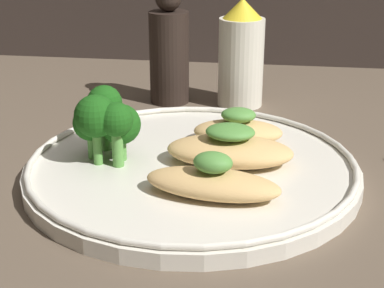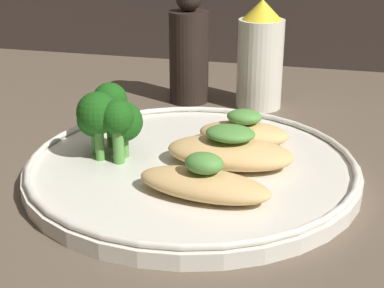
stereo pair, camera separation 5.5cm
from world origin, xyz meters
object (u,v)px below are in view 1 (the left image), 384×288
object	(u,v)px
broccoli_bunch	(107,118)
pepper_grinder	(169,52)
sauce_bottle	(241,55)
plate	(192,167)

from	to	relation	value
broccoli_bunch	pepper_grinder	xyz separation A→B (cm)	(1.93, 22.63, 1.17)
broccoli_bunch	sauce_bottle	xyz separation A→B (cm)	(11.17, 22.63, 1.00)
broccoli_bunch	pepper_grinder	bearing A→B (deg)	85.13
sauce_bottle	pepper_grinder	bearing A→B (deg)	-180.00
plate	sauce_bottle	xyz separation A→B (cm)	(3.02, 22.74, 5.53)
broccoli_bunch	sauce_bottle	distance (cm)	25.26
broccoli_bunch	pepper_grinder	size ratio (longest dim) A/B	0.48
sauce_bottle	pepper_grinder	size ratio (longest dim) A/B	0.90
sauce_bottle	broccoli_bunch	bearing A→B (deg)	-116.27
plate	pepper_grinder	xyz separation A→B (cm)	(-6.22, 22.74, 5.71)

